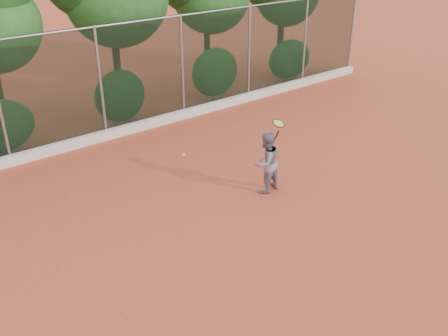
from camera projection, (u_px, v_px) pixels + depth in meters
ground at (252, 234)px, 11.06m from camera, size 80.00×80.00×0.00m
concrete_curb at (109, 134)px, 15.75m from camera, size 24.00×0.20×0.30m
tennis_player at (266, 163)px, 12.46m from camera, size 0.85×0.71×1.60m
chainlink_fence at (100, 80)px, 15.10m from camera, size 24.09×0.09×3.50m
tennis_racket at (278, 125)px, 12.10m from camera, size 0.35×0.33×0.58m
tennis_ball_in_flight at (184, 155)px, 11.23m from camera, size 0.07×0.07×0.07m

